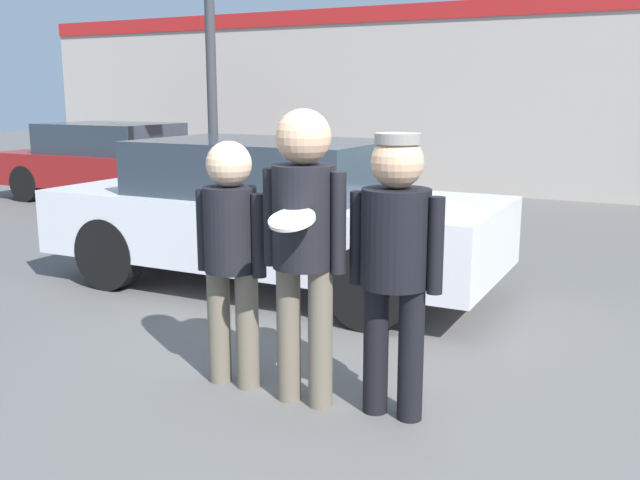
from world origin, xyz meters
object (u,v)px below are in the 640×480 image
parked_car_far (114,161)px  person_middle_with_frisbee (304,229)px  person_left (231,245)px  parked_car_near (270,212)px  person_right (395,249)px

parked_car_far → person_middle_with_frisbee: bearing=-40.6°
person_left → parked_car_near: size_ratio=0.36×
person_middle_with_frisbee → person_right: person_middle_with_frisbee is taller
person_right → parked_car_near: person_right is taller
parked_car_near → parked_car_far: size_ratio=1.05×
person_left → parked_car_near: bearing=114.9°
person_left → parked_car_far: size_ratio=0.38×
person_left → person_right: bearing=1.5°
person_right → parked_car_far: 9.63m
person_left → parked_car_far: person_left is taller
person_middle_with_frisbee → parked_car_near: person_middle_with_frisbee is taller
person_middle_with_frisbee → parked_car_near: size_ratio=0.41×
person_right → parked_car_near: (-2.13, 2.18, -0.27)m
person_middle_with_frisbee → parked_car_near: (-1.58, 2.26, -0.36)m
person_right → parked_car_near: size_ratio=0.38×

